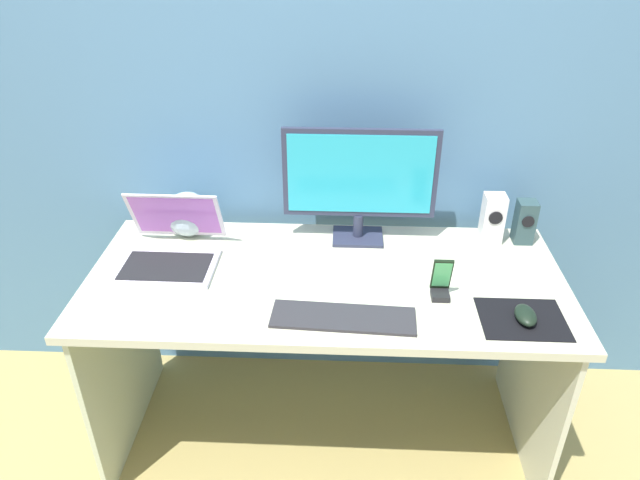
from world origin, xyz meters
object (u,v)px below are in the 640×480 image
at_px(speaker_right, 525,222).
at_px(keyboard_external, 343,318).
at_px(speaker_near_monitor, 493,218).
at_px(phone_in_dock, 441,284).
at_px(laptop, 170,249).
at_px(monitor, 360,180).
at_px(mouse, 526,315).
at_px(fishbowl, 188,214).

relative_size(speaker_right, keyboard_external, 0.37).
distance_m(speaker_near_monitor, phone_in_dock, 0.42).
xyz_separation_m(laptop, phone_in_dock, (0.89, -0.17, 0.00)).
bearing_deg(phone_in_dock, speaker_right, 46.35).
height_order(speaker_near_monitor, phone_in_dock, speaker_near_monitor).
distance_m(speaker_right, keyboard_external, 0.80).
bearing_deg(monitor, laptop, -164.34).
bearing_deg(keyboard_external, laptop, 156.37).
height_order(mouse, phone_in_dock, phone_in_dock).
bearing_deg(mouse, monitor, 136.03).
bearing_deg(monitor, keyboard_external, -95.72).
bearing_deg(phone_in_dock, speaker_near_monitor, 57.72).
height_order(fishbowl, keyboard_external, fishbowl).
relative_size(monitor, speaker_right, 3.35).
height_order(laptop, fishbowl, laptop).
height_order(speaker_right, keyboard_external, speaker_right).
bearing_deg(keyboard_external, phone_in_dock, 25.86).
relative_size(laptop, keyboard_external, 0.77).
distance_m(fishbowl, mouse, 1.20).
xyz_separation_m(fishbowl, keyboard_external, (0.57, -0.49, -0.07)).
bearing_deg(phone_in_dock, laptop, 169.24).
xyz_separation_m(speaker_near_monitor, laptop, (-1.11, -0.19, -0.04)).
bearing_deg(laptop, speaker_near_monitor, 9.49).
distance_m(speaker_right, speaker_near_monitor, 0.11).
height_order(speaker_near_monitor, keyboard_external, speaker_near_monitor).
xyz_separation_m(speaker_near_monitor, fishbowl, (-1.09, 0.01, -0.01)).
xyz_separation_m(monitor, speaker_right, (0.59, 0.01, -0.15)).
distance_m(monitor, fishbowl, 0.64).
distance_m(laptop, keyboard_external, 0.66).
bearing_deg(mouse, fishbowl, 156.32).
xyz_separation_m(laptop, mouse, (1.12, -0.28, -0.02)).
xyz_separation_m(speaker_right, keyboard_external, (-0.64, -0.48, -0.07)).
distance_m(keyboard_external, phone_in_dock, 0.33).
xyz_separation_m(monitor, fishbowl, (-0.62, 0.01, -0.15)).
xyz_separation_m(laptop, keyboard_external, (0.59, -0.29, -0.04)).
relative_size(laptop, mouse, 3.27).
xyz_separation_m(keyboard_external, phone_in_dock, (0.30, 0.13, 0.04)).
height_order(keyboard_external, mouse, mouse).
height_order(monitor, fishbowl, monitor).
height_order(speaker_right, phone_in_dock, speaker_right).
bearing_deg(speaker_near_monitor, speaker_right, -0.00).
relative_size(speaker_near_monitor, mouse, 1.80).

